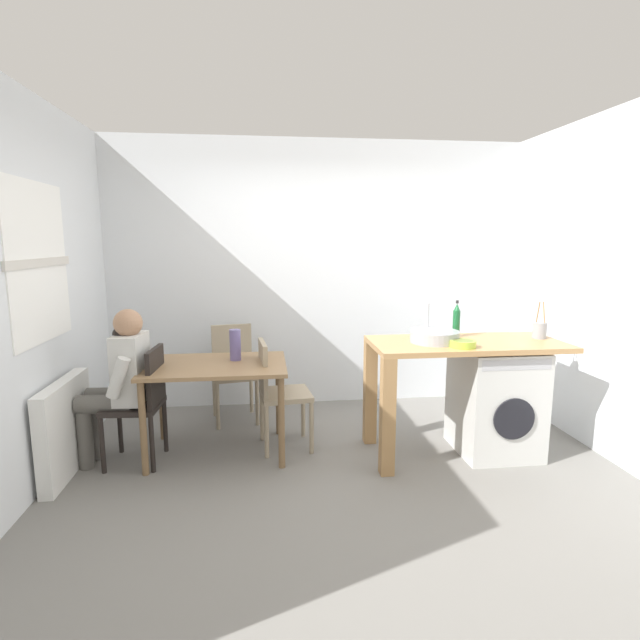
{
  "coord_description": "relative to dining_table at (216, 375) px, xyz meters",
  "views": [
    {
      "loc": [
        -0.57,
        -3.25,
        1.7
      ],
      "look_at": [
        -0.13,
        0.45,
        1.09
      ],
      "focal_mm": 27.29,
      "sensor_mm": 36.0,
      "label": 1
    }
  ],
  "objects": [
    {
      "name": "wall_back",
      "position": [
        0.95,
        1.21,
        0.71
      ],
      "size": [
        4.6,
        0.1,
        2.7
      ],
      "primitive_type": "cube",
      "color": "silver",
      "rests_on": "ground_plane"
    },
    {
      "name": "dining_table",
      "position": [
        0.0,
        0.0,
        0.0
      ],
      "size": [
        1.1,
        0.76,
        0.74
      ],
      "color": "olive",
      "rests_on": "ground_plane"
    },
    {
      "name": "bottle_tall_green",
      "position": [
        1.95,
        -0.03,
        0.41
      ],
      "size": [
        0.06,
        0.06,
        0.3
      ],
      "color": "#19592D",
      "rests_on": "kitchen_counter"
    },
    {
      "name": "chair_person_seat",
      "position": [
        -0.55,
        -0.11,
        -0.14
      ],
      "size": [
        0.43,
        0.43,
        0.9
      ],
      "rotation": [
        0.0,
        0.0,
        1.5
      ],
      "color": "black",
      "rests_on": "ground_plane"
    },
    {
      "name": "sink_basin",
      "position": [
        1.7,
        -0.23,
        0.32
      ],
      "size": [
        0.38,
        0.38,
        0.09
      ],
      "primitive_type": "cylinder",
      "color": "#9EA0A5",
      "rests_on": "kitchen_counter"
    },
    {
      "name": "utensil_crock",
      "position": [
        2.59,
        -0.18,
        0.35
      ],
      "size": [
        0.11,
        0.11,
        0.3
      ],
      "color": "gray",
      "rests_on": "kitchen_counter"
    },
    {
      "name": "seated_person",
      "position": [
        -0.71,
        -0.09,
        0.03
      ],
      "size": [
        0.51,
        0.52,
        1.2
      ],
      "rotation": [
        0.0,
        0.0,
        1.5
      ],
      "color": "#595651",
      "rests_on": "ground_plane"
    },
    {
      "name": "radiator",
      "position": [
        -1.07,
        -0.24,
        -0.29
      ],
      "size": [
        0.1,
        0.8,
        0.7
      ],
      "primitive_type": "cube",
      "color": "white",
      "rests_on": "ground_plane"
    },
    {
      "name": "chair_opposite",
      "position": [
        0.48,
        0.04,
        -0.14
      ],
      "size": [
        0.44,
        0.44,
        0.9
      ],
      "rotation": [
        0.0,
        0.0,
        -1.47
      ],
      "color": "gray",
      "rests_on": "ground_plane"
    },
    {
      "name": "vase",
      "position": [
        0.15,
        0.1,
        0.22
      ],
      "size": [
        0.09,
        0.09,
        0.25
      ],
      "primitive_type": "cylinder",
      "color": "slate",
      "rests_on": "dining_table"
    },
    {
      "name": "scissors",
      "position": [
        1.91,
        -0.33,
        0.28
      ],
      "size": [
        0.15,
        0.06,
        0.01
      ],
      "color": "#B2B2B7",
      "rests_on": "kitchen_counter"
    },
    {
      "name": "ground_plane",
      "position": [
        0.95,
        -0.54,
        -0.64
      ],
      "size": [
        5.46,
        5.46,
        0.0
      ],
      "primitive_type": "plane",
      "color": "slate"
    },
    {
      "name": "wall_counter_side",
      "position": [
        3.1,
        -0.54,
        0.71
      ],
      "size": [
        0.1,
        3.8,
        2.7
      ],
      "primitive_type": "cube",
      "color": "silver",
      "rests_on": "ground_plane"
    },
    {
      "name": "chair_spare_by_wall",
      "position": [
        0.09,
        0.77,
        -0.14
      ],
      "size": [
        0.46,
        0.46,
        0.9
      ],
      "rotation": [
        0.0,
        0.0,
        3.31
      ],
      "color": "gray",
      "rests_on": "ground_plane"
    },
    {
      "name": "wall_window_side",
      "position": [
        -1.2,
        -0.54,
        0.71
      ],
      "size": [
        0.12,
        3.8,
        2.7
      ],
      "color": "silver",
      "rests_on": "ground_plane"
    },
    {
      "name": "kitchen_counter",
      "position": [
        1.75,
        -0.23,
        0.12
      ],
      "size": [
        1.5,
        0.68,
        0.92
      ],
      "color": "tan",
      "rests_on": "ground_plane"
    },
    {
      "name": "mixing_bowl",
      "position": [
        1.84,
        -0.43,
        0.31
      ],
      "size": [
        0.19,
        0.19,
        0.05
      ],
      "color": "#A8C63D",
      "rests_on": "kitchen_counter"
    },
    {
      "name": "washing_machine",
      "position": [
        2.22,
        -0.23,
        -0.21
      ],
      "size": [
        0.6,
        0.61,
        0.86
      ],
      "color": "silver",
      "rests_on": "ground_plane"
    },
    {
      "name": "tap",
      "position": [
        1.7,
        -0.05,
        0.42
      ],
      "size": [
        0.02,
        0.02,
        0.28
      ],
      "primitive_type": "cylinder",
      "color": "#B2B2B7",
      "rests_on": "kitchen_counter"
    }
  ]
}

